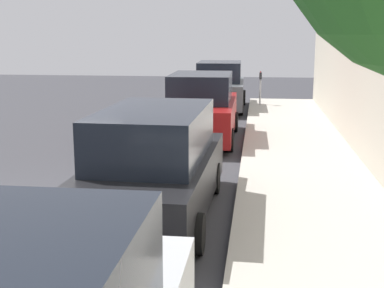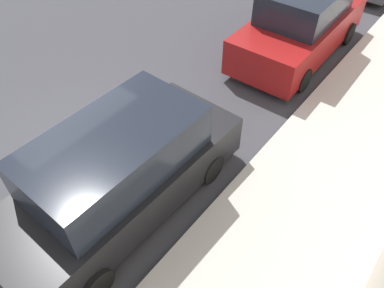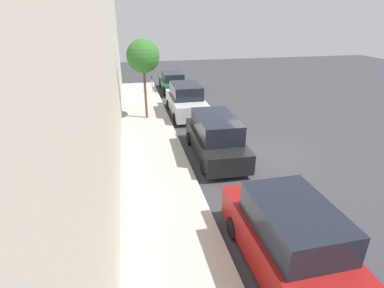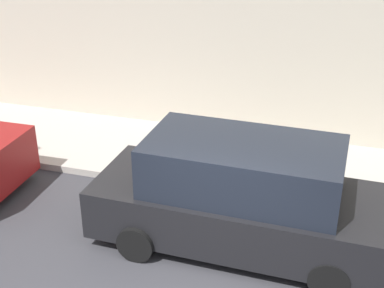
% 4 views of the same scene
% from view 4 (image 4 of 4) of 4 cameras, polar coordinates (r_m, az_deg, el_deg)
% --- Properties ---
extents(sidewalk, '(2.87, 32.00, 0.15)m').
position_cam_4_polar(sidewalk, '(11.66, 7.08, -2.18)').
color(sidewalk, '#B2ADA3').
rests_on(sidewalk, ground_plane).
extents(parked_minivan_third, '(2.02, 4.95, 1.90)m').
position_cam_4_polar(parked_minivan_third, '(8.80, 5.34, -5.62)').
color(parked_minivan_third, black).
rests_on(parked_minivan_third, ground_plane).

